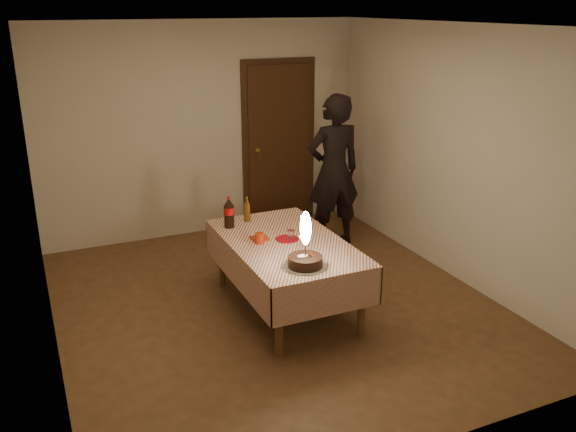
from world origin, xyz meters
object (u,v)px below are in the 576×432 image
(cola_bottle, at_px, (229,212))
(red_plate, at_px, (287,239))
(amber_bottle_left, at_px, (247,210))
(red_cup, at_px, (259,238))
(photographer, at_px, (334,171))
(dining_table, at_px, (286,251))
(birthday_cake, at_px, (305,254))
(clear_cup, at_px, (291,235))

(cola_bottle, bearing_deg, red_plate, -54.42)
(amber_bottle_left, bearing_deg, red_cup, -100.24)
(amber_bottle_left, relative_size, photographer, 0.14)
(dining_table, height_order, photographer, photographer)
(birthday_cake, height_order, photographer, photographer)
(photographer, bearing_deg, red_cup, -139.07)
(birthday_cake, height_order, red_plate, birthday_cake)
(birthday_cake, relative_size, cola_bottle, 1.54)
(amber_bottle_left, bearing_deg, birthday_cake, -87.90)
(birthday_cake, xyz_separation_m, amber_bottle_left, (-0.05, 1.26, 0.01))
(red_plate, distance_m, photographer, 1.73)
(clear_cup, bearing_deg, amber_bottle_left, 106.80)
(birthday_cake, height_order, cola_bottle, birthday_cake)
(cola_bottle, height_order, amber_bottle_left, cola_bottle)
(red_plate, bearing_deg, red_cup, 176.74)
(birthday_cake, bearing_deg, red_cup, 103.67)
(clear_cup, xyz_separation_m, cola_bottle, (-0.42, 0.55, 0.11))
(photographer, bearing_deg, clear_cup, -131.59)
(clear_cup, distance_m, photographer, 1.71)
(birthday_cake, distance_m, clear_cup, 0.64)
(clear_cup, xyz_separation_m, photographer, (1.13, 1.27, 0.18))
(birthday_cake, relative_size, red_plate, 2.22)
(red_cup, xyz_separation_m, clear_cup, (0.30, -0.03, -0.01))
(red_plate, distance_m, amber_bottle_left, 0.66)
(red_plate, bearing_deg, clear_cup, -21.72)
(dining_table, distance_m, red_cup, 0.29)
(birthday_cake, bearing_deg, cola_bottle, 102.98)
(cola_bottle, bearing_deg, amber_bottle_left, 22.78)
(red_plate, xyz_separation_m, photographer, (1.16, 1.26, 0.22))
(red_plate, height_order, photographer, photographer)
(amber_bottle_left, xyz_separation_m, photographer, (1.32, 0.63, 0.11))
(birthday_cake, relative_size, amber_bottle_left, 1.92)
(red_cup, xyz_separation_m, photographer, (1.43, 1.24, 0.17))
(cola_bottle, xyz_separation_m, photographer, (1.54, 0.72, 0.07))
(red_cup, distance_m, amber_bottle_left, 0.63)
(red_cup, distance_m, photographer, 1.90)
(red_plate, bearing_deg, dining_table, -128.32)
(dining_table, relative_size, red_cup, 17.20)
(red_plate, distance_m, clear_cup, 0.05)
(red_cup, bearing_deg, clear_cup, -5.38)
(red_cup, relative_size, amber_bottle_left, 0.39)
(red_cup, bearing_deg, birthday_cake, -76.33)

